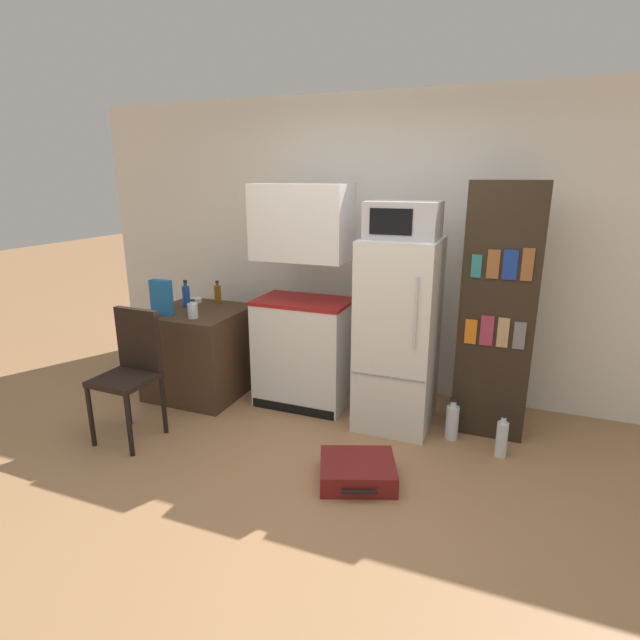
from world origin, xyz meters
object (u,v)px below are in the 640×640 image
suitcase_large_flat (358,471)px  refrigerator (398,334)px  kitchen_hutch (303,308)px  cereal_box (162,297)px  bottle_amber_beer (218,294)px  bottle_blue_soda (186,296)px  bottle_clear_short (193,310)px  bookshelf (497,312)px  microwave (403,220)px  water_bottle_middle (502,438)px  bowl (194,300)px  side_table (200,352)px  water_bottle_front (452,421)px  chair (132,363)px

suitcase_large_flat → refrigerator: bearing=67.4°
kitchen_hutch → cereal_box: 1.22m
bottle_amber_beer → bottle_blue_soda: size_ratio=0.85×
cereal_box → bottle_clear_short: bearing=-0.9°
refrigerator → bookshelf: bookshelf is taller
microwave → water_bottle_middle: (0.83, -0.25, -1.48)m
bottle_clear_short → bowl: bottle_clear_short is taller
side_table → water_bottle_middle: bearing=-3.5°
side_table → bookshelf: bookshelf is taller
cereal_box → water_bottle_front: bearing=4.5°
kitchen_hutch → bottle_blue_soda: size_ratio=7.54×
refrigerator → microwave: size_ratio=2.84×
chair → water_bottle_middle: (2.63, 0.69, -0.44)m
water_bottle_middle → bottle_amber_beer: bearing=170.1°
kitchen_hutch → microwave: 1.13m
water_bottle_front → side_table: bearing=179.1°
refrigerator → bottle_clear_short: (-1.67, -0.32, 0.11)m
microwave → bottle_amber_beer: size_ratio=2.49×
kitchen_hutch → bowl: (-1.15, 0.08, -0.05)m
refrigerator → microwave: microwave is taller
microwave → bottle_clear_short: bearing=-169.2°
microwave → bottle_clear_short: 1.87m
kitchen_hutch → water_bottle_front: 1.50m
side_table → bottle_amber_beer: bearing=84.6°
cereal_box → bowl: bearing=90.0°
side_table → suitcase_large_flat: (1.77, -0.83, -0.32)m
side_table → microwave: size_ratio=1.51×
microwave → bottle_amber_beer: (-1.77, 0.21, -0.75)m
bottle_clear_short → microwave: bearing=10.8°
bottle_blue_soda → microwave: bearing=1.0°
side_table → refrigerator: refrigerator is taller
microwave → chair: bearing=-152.6°
chair → microwave: bearing=28.9°
side_table → cereal_box: 0.62m
bottle_clear_short → suitcase_large_flat: bottle_clear_short is taller
bookshelf → bottle_blue_soda: (-2.65, -0.18, -0.06)m
bottle_amber_beer → suitcase_large_flat: bottle_amber_beer is taller
bookshelf → bottle_clear_short: bookshelf is taller
side_table → bookshelf: size_ratio=0.42×
refrigerator → bowl: refrigerator is taller
bottle_blue_soda → bowl: (-0.04, 0.18, -0.09)m
bottle_amber_beer → suitcase_large_flat: (1.74, -1.12, -0.81)m
kitchen_hutch → bookshelf: bearing=3.2°
side_table → bottle_clear_short: 0.53m
bottle_amber_beer → bookshelf: bearing=-1.3°
bookshelf → bottle_blue_soda: bearing=-176.1°
bowl → water_bottle_middle: (2.82, -0.39, -0.67)m
refrigerator → bookshelf: (0.71, 0.15, 0.21)m
bottle_blue_soda → cereal_box: cereal_box is taller
chair → refrigerator: bearing=29.0°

